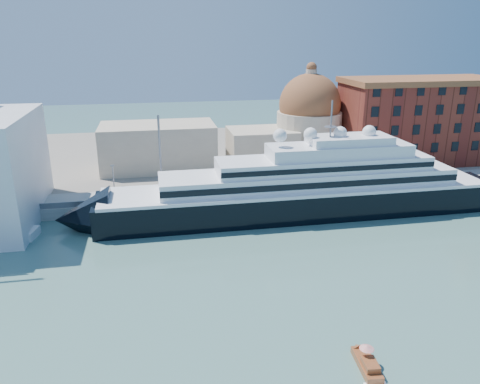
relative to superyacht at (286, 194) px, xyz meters
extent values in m
plane|color=#3A645F|center=(-5.48, -23.00, -4.84)|extent=(400.00, 400.00, 0.00)
cube|color=gray|center=(-5.48, 11.00, -3.59)|extent=(180.00, 10.00, 2.50)
cube|color=slate|center=(-5.48, 52.00, -3.84)|extent=(260.00, 72.00, 2.00)
cube|color=slate|center=(-5.48, 6.50, -1.74)|extent=(180.00, 0.10, 1.20)
cube|color=black|center=(2.56, 0.00, -2.50)|extent=(83.23, 12.80, 6.94)
cone|color=black|center=(-41.19, 0.00, -2.50)|extent=(10.67, 12.80, 12.80)
cube|color=black|center=(44.17, 0.00, -2.71)|extent=(6.40, 11.74, 6.40)
cube|color=white|center=(2.56, 0.00, 1.24)|extent=(81.10, 13.02, 0.64)
cube|color=white|center=(4.69, 0.00, 3.16)|extent=(61.89, 10.67, 3.20)
cube|color=black|center=(4.69, -5.33, 3.16)|extent=(61.89, 0.15, 1.28)
cube|color=white|center=(7.89, 0.00, 6.15)|extent=(44.82, 9.60, 2.77)
cube|color=white|center=(11.09, 0.00, 8.82)|extent=(29.88, 8.54, 2.56)
cube|color=white|center=(13.23, 0.00, 10.95)|extent=(17.07, 7.47, 1.71)
cylinder|color=slate|center=(8.96, 0.00, 15.43)|extent=(0.32, 0.32, 7.47)
sphere|color=white|center=(-1.71, 0.00, 12.44)|extent=(2.77, 2.77, 2.77)
sphere|color=white|center=(4.69, 0.00, 12.44)|extent=(2.77, 2.77, 2.77)
sphere|color=white|center=(11.09, 0.00, 12.44)|extent=(2.77, 2.77, 2.77)
sphere|color=white|center=(17.49, 0.00, 12.44)|extent=(2.77, 2.77, 2.77)
cube|color=white|center=(-56.35, -1.02, -4.17)|extent=(14.14, 6.88, 1.81)
cube|color=white|center=(-54.12, -1.42, -2.70)|extent=(4.95, 3.59, 1.36)
cube|color=brown|center=(-4.14, -48.05, -4.50)|extent=(2.49, 6.00, 0.97)
cube|color=brown|center=(-4.23, -49.02, -3.67)|extent=(1.78, 2.57, 0.78)
cylinder|color=slate|center=(-4.09, -47.56, -3.28)|extent=(0.06, 0.06, 1.56)
cone|color=red|center=(-4.09, -47.56, -2.41)|extent=(1.75, 1.75, 0.39)
cube|color=maroon|center=(46.52, 29.00, 8.16)|extent=(42.00, 18.00, 22.00)
cube|color=brown|center=(46.52, 29.00, 19.66)|extent=(43.00, 19.00, 1.50)
cylinder|color=beige|center=(16.52, 35.00, 4.16)|extent=(18.00, 18.00, 14.00)
sphere|color=brown|center=(16.52, 35.00, 13.16)|extent=(17.00, 17.00, 17.00)
cylinder|color=beige|center=(16.52, 35.00, 21.16)|extent=(3.00, 3.00, 3.00)
cube|color=beige|center=(2.52, 33.00, 2.16)|extent=(18.00, 14.00, 10.00)
cube|color=beige|center=(-25.48, 35.00, 3.16)|extent=(30.00, 16.00, 12.00)
cylinder|color=slate|center=(-35.48, 8.00, 1.66)|extent=(0.24, 0.24, 8.00)
cube|color=slate|center=(-35.48, 8.00, 5.76)|extent=(0.80, 0.30, 0.25)
cylinder|color=slate|center=(-5.48, 8.00, 1.66)|extent=(0.24, 0.24, 8.00)
cube|color=slate|center=(-5.48, 8.00, 5.76)|extent=(0.80, 0.30, 0.25)
cylinder|color=slate|center=(24.52, 8.00, 1.66)|extent=(0.24, 0.24, 8.00)
cube|color=slate|center=(24.52, 8.00, 5.76)|extent=(0.80, 0.30, 0.25)
cylinder|color=slate|center=(-25.48, 10.00, 6.66)|extent=(0.50, 0.50, 18.00)
camera|label=1|loc=(-27.00, -89.24, 31.96)|focal=35.00mm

